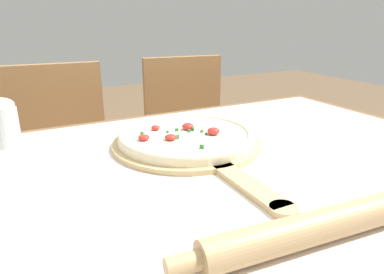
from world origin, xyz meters
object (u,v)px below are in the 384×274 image
(chair_left, at_px, (63,160))
(pizza, at_px, (187,135))
(chair_right, at_px, (189,139))
(pizza_peel, at_px, (190,145))
(flour_cup, at_px, (0,122))
(rolling_pin, at_px, (319,226))

(chair_left, bearing_deg, pizza, -66.12)
(chair_left, distance_m, chair_right, 0.57)
(pizza_peel, xyz_separation_m, chair_left, (-0.24, 0.67, -0.25))
(pizza_peel, bearing_deg, chair_left, 110.02)
(chair_right, xyz_separation_m, flour_cup, (-0.74, -0.44, 0.30))
(chair_right, bearing_deg, flour_cup, -143.14)
(rolling_pin, xyz_separation_m, chair_right, (0.34, 1.09, -0.27))
(pizza_peel, bearing_deg, pizza, 90.55)
(pizza_peel, relative_size, chair_right, 0.64)
(rolling_pin, bearing_deg, chair_left, 102.23)
(rolling_pin, relative_size, flour_cup, 3.79)
(pizza, height_order, rolling_pin, same)
(flour_cup, bearing_deg, pizza_peel, -29.02)
(pizza_peel, distance_m, chair_left, 0.75)
(flour_cup, bearing_deg, chair_left, 68.60)
(rolling_pin, distance_m, flour_cup, 0.77)
(chair_left, relative_size, chair_right, 1.00)
(pizza, distance_m, chair_right, 0.77)
(pizza_peel, height_order, rolling_pin, rolling_pin)
(pizza_peel, relative_size, rolling_pin, 1.25)
(pizza, xyz_separation_m, chair_right, (0.33, 0.64, -0.27))
(pizza_peel, height_order, flour_cup, flour_cup)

